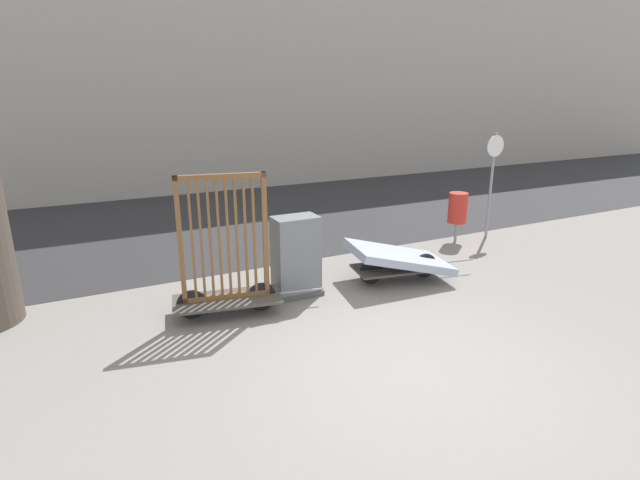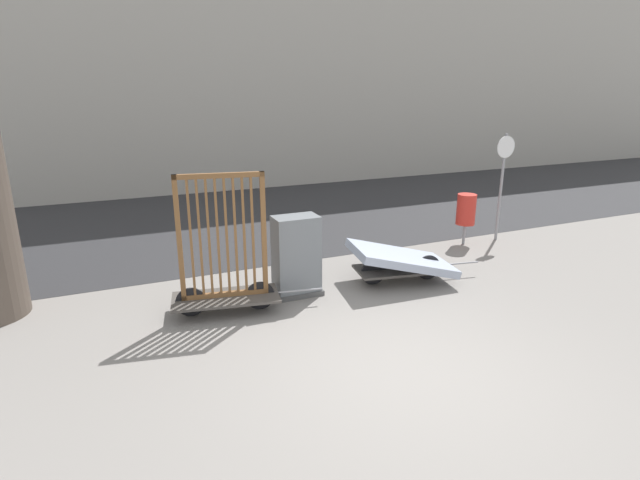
{
  "view_description": "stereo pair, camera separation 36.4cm",
  "coord_description": "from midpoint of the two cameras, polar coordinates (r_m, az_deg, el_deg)",
  "views": [
    {
      "loc": [
        -3.37,
        -4.26,
        3.23
      ],
      "look_at": [
        0.0,
        2.45,
        0.95
      ],
      "focal_mm": 28.0,
      "sensor_mm": 36.0,
      "label": 1
    },
    {
      "loc": [
        -3.04,
        -4.42,
        3.23
      ],
      "look_at": [
        0.0,
        2.45,
        0.95
      ],
      "focal_mm": 28.0,
      "sensor_mm": 36.0,
      "label": 2
    }
  ],
  "objects": [
    {
      "name": "building_facade",
      "position": [
        18.35,
        -17.69,
        20.96
      ],
      "size": [
        48.0,
        4.0,
        9.53
      ],
      "color": "#B2ADA3",
      "rests_on": "ground_plane"
    },
    {
      "name": "ground_plane",
      "position": [
        6.29,
        8.64,
        -14.25
      ],
      "size": [
        60.0,
        60.0,
        0.0
      ],
      "primitive_type": "plane",
      "color": "gray"
    },
    {
      "name": "sign_post",
      "position": [
        11.6,
        18.24,
        7.3
      ],
      "size": [
        0.46,
        0.06,
        2.33
      ],
      "color": "gray",
      "rests_on": "ground_plane"
    },
    {
      "name": "bike_cart_with_mattress",
      "position": [
        8.76,
        7.87,
        -2.17
      ],
      "size": [
        2.42,
        1.37,
        0.7
      ],
      "rotation": [
        0.0,
        0.0,
        -0.17
      ],
      "color": "#4C4742",
      "rests_on": "ground_plane"
    },
    {
      "name": "trash_bin",
      "position": [
        11.13,
        14.56,
        3.54
      ],
      "size": [
        0.4,
        0.4,
        1.1
      ],
      "color": "gray",
      "rests_on": "ground_plane"
    },
    {
      "name": "road_strip",
      "position": [
        13.06,
        -11.6,
        2.24
      ],
      "size": [
        56.0,
        7.53,
        0.01
      ],
      "color": "#2D2D30",
      "rests_on": "ground_plane"
    },
    {
      "name": "bike_cart_with_bedframe",
      "position": [
        7.44,
        -12.08,
        -3.43
      ],
      "size": [
        2.3,
        0.99,
        2.11
      ],
      "rotation": [
        0.0,
        0.0,
        -0.18
      ],
      "color": "#4C4742",
      "rests_on": "ground_plane"
    },
    {
      "name": "utility_cabinet",
      "position": [
        8.03,
        -4.06,
        -2.17
      ],
      "size": [
        0.78,
        0.5,
        1.31
      ],
      "color": "#4C4C4C",
      "rests_on": "ground_plane"
    }
  ]
}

